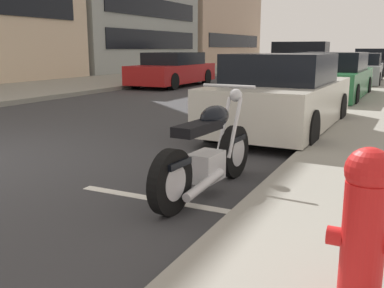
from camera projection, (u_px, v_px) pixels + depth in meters
The scene contains 12 objects.
sidewalk_far_curb at pixel (104, 82), 19.11m from camera, with size 120.00×5.00×0.14m, color gray.
parking_stall_stripe at pixel (175, 202), 4.33m from camera, with size 0.12×2.20×0.01m, color silver.
parked_motorcycle at pixel (208, 154), 4.55m from camera, with size 1.99×0.62×1.10m.
parked_car_near_corner at pixel (282, 96), 7.85m from camera, with size 4.05×1.86×1.40m.
parked_car_behind_motorcycle at pixel (331, 78), 12.73m from camera, with size 4.70×1.97×1.38m.
parked_car_second_in_row at pixel (358, 70), 17.98m from camera, with size 4.55×1.97×1.30m.
parked_car_across_street at pixel (372, 64), 23.09m from camera, with size 4.06×1.90×1.48m.
crossing_truck at pixel (300, 55), 30.66m from camera, with size 2.04×5.08×1.93m.
car_opposite_curb at pixel (173, 70), 17.57m from camera, with size 4.65×1.88×1.33m.
fire_hydrant at pixel (364, 226), 2.24m from camera, with size 0.24×0.36×0.88m.
townhouse_mid_block at pixel (86, 1), 28.70m from camera, with size 12.10×10.53×9.09m.
townhouse_near_left at pixel (196, 11), 40.45m from camera, with size 14.28×8.10×9.67m.
Camera 1 is at (-3.61, -5.37, 1.49)m, focal length 41.05 mm.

